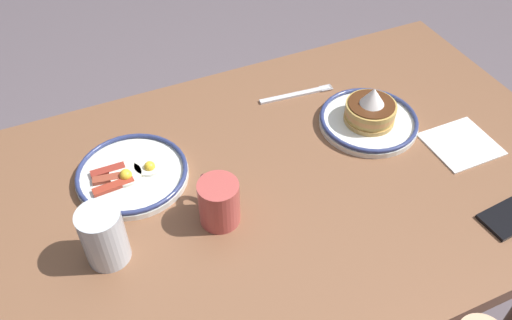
{
  "coord_description": "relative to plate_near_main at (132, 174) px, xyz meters",
  "views": [
    {
      "loc": [
        0.4,
        0.69,
        1.57
      ],
      "look_at": [
        0.07,
        -0.05,
        0.76
      ],
      "focal_mm": 37.37,
      "sensor_mm": 36.0,
      "label": 1
    }
  ],
  "objects": [
    {
      "name": "paper_napkin",
      "position": [
        -0.72,
        0.21,
        -0.01
      ],
      "size": [
        0.15,
        0.14,
        0.0
      ],
      "primitive_type": "cube",
      "rotation": [
        0.0,
        0.0,
        -0.0
      ],
      "color": "white",
      "rests_on": "dining_table"
    },
    {
      "name": "drinking_glass",
      "position": [
        0.09,
        0.18,
        0.04
      ],
      "size": [
        0.08,
        0.08,
        0.12
      ],
      "color": "silver",
      "rests_on": "dining_table"
    },
    {
      "name": "dining_table",
      "position": [
        -0.32,
        0.13,
        -0.09
      ],
      "size": [
        1.29,
        0.83,
        0.73
      ],
      "color": "brown",
      "rests_on": "ground_plane"
    },
    {
      "name": "plate_near_main",
      "position": [
        0.0,
        0.0,
        0.0
      ],
      "size": [
        0.24,
        0.24,
        0.04
      ],
      "color": "white",
      "rests_on": "dining_table"
    },
    {
      "name": "plate_center_pancakes",
      "position": [
        -0.56,
        0.06,
        0.01
      ],
      "size": [
        0.23,
        0.23,
        0.11
      ],
      "color": "white",
      "rests_on": "dining_table"
    },
    {
      "name": "fork_near",
      "position": [
        -0.46,
        -0.11,
        -0.01
      ],
      "size": [
        0.2,
        0.04,
        0.01
      ],
      "color": "silver",
      "rests_on": "dining_table"
    },
    {
      "name": "coffee_mug",
      "position": [
        -0.13,
        0.18,
        0.04
      ],
      "size": [
        0.08,
        0.12,
        0.1
      ],
      "color": "#BF4C47",
      "rests_on": "dining_table"
    }
  ]
}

